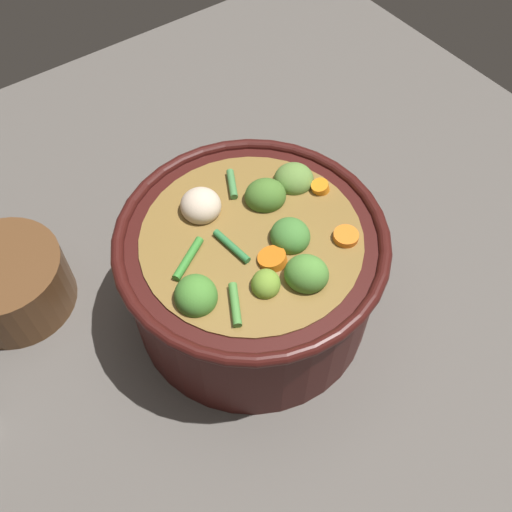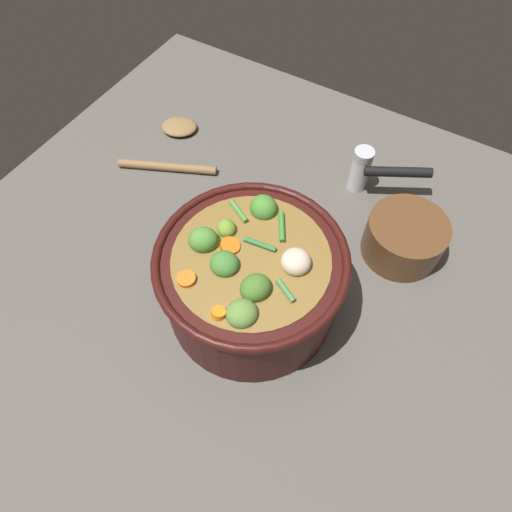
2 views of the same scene
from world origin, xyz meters
name	(u,v)px [view 2 (image 2 of 2)]	position (x,y,z in m)	size (l,w,h in m)	color
ground_plane	(252,302)	(0.00, 0.00, 0.00)	(1.10, 1.10, 0.00)	#514C47
cooking_pot	(251,280)	(0.00, 0.00, 0.07)	(0.28, 0.28, 0.16)	#38110F
wooden_spoon	(175,142)	(0.32, -0.23, 0.01)	(0.18, 0.19, 0.02)	olive
salt_shaker	(360,169)	(-0.04, -0.31, 0.04)	(0.04, 0.04, 0.09)	silver
small_saucepan	(404,236)	(-0.16, -0.22, 0.04)	(0.18, 0.21, 0.07)	brown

